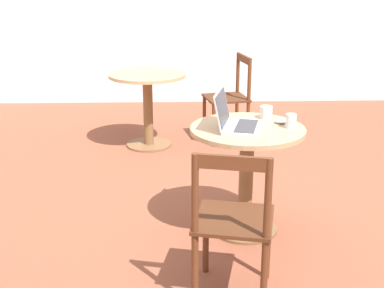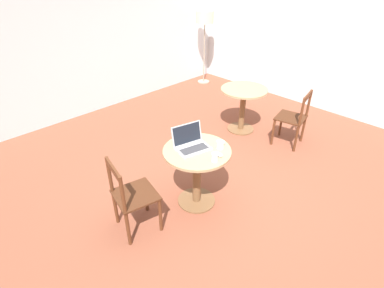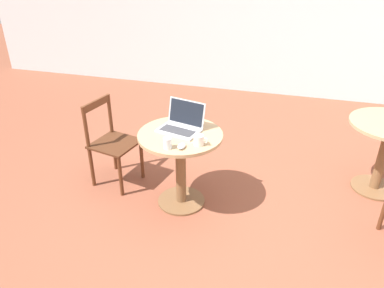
{
  "view_description": "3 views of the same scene",
  "coord_description": "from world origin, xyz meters",
  "px_view_note": "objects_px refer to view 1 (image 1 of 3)",
  "views": [
    {
      "loc": [
        -3.56,
        0.55,
        1.71
      ],
      "look_at": [
        -0.27,
        0.45,
        0.59
      ],
      "focal_mm": 50.0,
      "sensor_mm": 36.0,
      "label": 1
    },
    {
      "loc": [
        -2.24,
        -1.78,
        2.45
      ],
      "look_at": [
        -0.1,
        0.41,
        0.56
      ],
      "focal_mm": 28.0,
      "sensor_mm": 36.0,
      "label": 2
    },
    {
      "loc": [
        0.54,
        -2.62,
        2.18
      ],
      "look_at": [
        -0.27,
        0.27,
        0.53
      ],
      "focal_mm": 35.0,
      "sensor_mm": 36.0,
      "label": 3
    }
  ],
  "objects_px": {
    "cafe_table_near": "(247,157)",
    "chair_mid_front": "(230,98)",
    "cafe_table_mid": "(148,94)",
    "drinking_glass": "(291,121)",
    "chair_near_left": "(233,224)",
    "mouse": "(282,121)",
    "laptop": "(236,121)",
    "mug": "(266,112)"
  },
  "relations": [
    {
      "from": "cafe_table_near",
      "to": "mug",
      "type": "xyz_separation_m",
      "value": [
        0.2,
        -0.15,
        0.24
      ]
    },
    {
      "from": "laptop",
      "to": "mouse",
      "type": "bearing_deg",
      "value": -72.59
    },
    {
      "from": "cafe_table_near",
      "to": "cafe_table_mid",
      "type": "height_order",
      "value": "same"
    },
    {
      "from": "chair_near_left",
      "to": "drinking_glass",
      "type": "xyz_separation_m",
      "value": [
        0.74,
        -0.43,
        0.33
      ]
    },
    {
      "from": "mug",
      "to": "laptop",
      "type": "bearing_deg",
      "value": 134.22
    },
    {
      "from": "laptop",
      "to": "drinking_glass",
      "type": "distance_m",
      "value": 0.35
    },
    {
      "from": "chair_mid_front",
      "to": "drinking_glass",
      "type": "height_order",
      "value": "chair_mid_front"
    },
    {
      "from": "cafe_table_mid",
      "to": "laptop",
      "type": "xyz_separation_m",
      "value": [
        -1.8,
        -0.65,
        0.25
      ]
    },
    {
      "from": "chair_mid_front",
      "to": "laptop",
      "type": "bearing_deg",
      "value": 175.27
    },
    {
      "from": "chair_near_left",
      "to": "drinking_glass",
      "type": "height_order",
      "value": "chair_near_left"
    },
    {
      "from": "cafe_table_mid",
      "to": "mug",
      "type": "xyz_separation_m",
      "value": [
        -1.58,
        -0.87,
        0.24
      ]
    },
    {
      "from": "chair_mid_front",
      "to": "mug",
      "type": "distance_m",
      "value": 1.78
    },
    {
      "from": "chair_mid_front",
      "to": "mouse",
      "type": "relative_size",
      "value": 8.56
    },
    {
      "from": "cafe_table_mid",
      "to": "laptop",
      "type": "height_order",
      "value": "laptop"
    },
    {
      "from": "cafe_table_near",
      "to": "mouse",
      "type": "xyz_separation_m",
      "value": [
        0.08,
        -0.23,
        0.21
      ]
    },
    {
      "from": "laptop",
      "to": "cafe_table_near",
      "type": "bearing_deg",
      "value": -79.69
    },
    {
      "from": "mouse",
      "to": "chair_near_left",
      "type": "bearing_deg",
      "value": 154.66
    },
    {
      "from": "cafe_table_near",
      "to": "mug",
      "type": "height_order",
      "value": "mug"
    },
    {
      "from": "cafe_table_mid",
      "to": "drinking_glass",
      "type": "xyz_separation_m",
      "value": [
        -1.81,
        -0.99,
        0.24
      ]
    },
    {
      "from": "cafe_table_near",
      "to": "mouse",
      "type": "relative_size",
      "value": 7.34
    },
    {
      "from": "cafe_table_near",
      "to": "mug",
      "type": "relative_size",
      "value": 6.22
    },
    {
      "from": "mouse",
      "to": "cafe_table_mid",
      "type": "bearing_deg",
      "value": 29.36
    },
    {
      "from": "cafe_table_near",
      "to": "chair_mid_front",
      "type": "xyz_separation_m",
      "value": [
        1.96,
        -0.09,
        -0.09
      ]
    },
    {
      "from": "mouse",
      "to": "laptop",
      "type": "bearing_deg",
      "value": 107.41
    },
    {
      "from": "mouse",
      "to": "drinking_glass",
      "type": "height_order",
      "value": "drinking_glass"
    },
    {
      "from": "cafe_table_mid",
      "to": "mouse",
      "type": "height_order",
      "value": "mouse"
    },
    {
      "from": "cafe_table_mid",
      "to": "laptop",
      "type": "distance_m",
      "value": 1.93
    },
    {
      "from": "cafe_table_near",
      "to": "chair_mid_front",
      "type": "relative_size",
      "value": 0.86
    },
    {
      "from": "mug",
      "to": "drinking_glass",
      "type": "bearing_deg",
      "value": -151.78
    },
    {
      "from": "chair_mid_front",
      "to": "cafe_table_near",
      "type": "bearing_deg",
      "value": 177.45
    },
    {
      "from": "cafe_table_mid",
      "to": "mouse",
      "type": "bearing_deg",
      "value": -150.64
    },
    {
      "from": "cafe_table_mid",
      "to": "mug",
      "type": "height_order",
      "value": "mug"
    },
    {
      "from": "cafe_table_mid",
      "to": "mouse",
      "type": "relative_size",
      "value": 7.34
    },
    {
      "from": "drinking_glass",
      "to": "chair_near_left",
      "type": "bearing_deg",
      "value": 149.52
    },
    {
      "from": "cafe_table_near",
      "to": "cafe_table_mid",
      "type": "bearing_deg",
      "value": 22.07
    },
    {
      "from": "mug",
      "to": "drinking_glass",
      "type": "height_order",
      "value": "drinking_glass"
    },
    {
      "from": "chair_near_left",
      "to": "mouse",
      "type": "xyz_separation_m",
      "value": [
        0.84,
        -0.4,
        0.3
      ]
    },
    {
      "from": "cafe_table_near",
      "to": "chair_mid_front",
      "type": "height_order",
      "value": "chair_mid_front"
    },
    {
      "from": "mouse",
      "to": "mug",
      "type": "xyz_separation_m",
      "value": [
        0.12,
        0.08,
        0.03
      ]
    },
    {
      "from": "mug",
      "to": "chair_near_left",
      "type": "bearing_deg",
      "value": 161.96
    },
    {
      "from": "chair_near_left",
      "to": "chair_mid_front",
      "type": "height_order",
      "value": "same"
    },
    {
      "from": "chair_near_left",
      "to": "mug",
      "type": "xyz_separation_m",
      "value": [
        0.96,
        -0.31,
        0.33
      ]
    }
  ]
}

